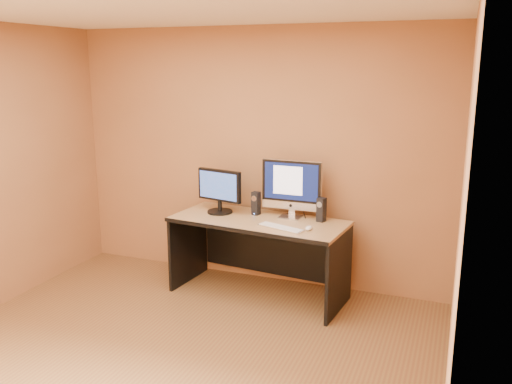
# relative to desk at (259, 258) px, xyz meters

# --- Properties ---
(floor) EXTENTS (4.00, 4.00, 0.00)m
(floor) POSITION_rel_desk_xyz_m (-0.21, -1.55, -0.39)
(floor) COLOR brown
(floor) RESTS_ON ground
(walls) EXTENTS (4.00, 4.00, 2.60)m
(walls) POSITION_rel_desk_xyz_m (-0.21, -1.55, 0.91)
(walls) COLOR #9A663E
(walls) RESTS_ON ground
(ceiling) EXTENTS (4.00, 4.00, 0.00)m
(ceiling) POSITION_rel_desk_xyz_m (-0.21, -1.55, 2.21)
(ceiling) COLOR white
(ceiling) RESTS_ON walls
(desk) EXTENTS (1.74, 0.89, 0.77)m
(desk) POSITION_rel_desk_xyz_m (0.00, 0.00, 0.00)
(desk) COLOR tan
(desk) RESTS_ON ground
(imac) EXTENTS (0.60, 0.22, 0.57)m
(imac) POSITION_rel_desk_xyz_m (0.26, 0.18, 0.67)
(imac) COLOR #B7B8BC
(imac) RESTS_ON desk
(second_monitor) EXTENTS (0.54, 0.35, 0.44)m
(second_monitor) POSITION_rel_desk_xyz_m (-0.45, 0.09, 0.61)
(second_monitor) COLOR black
(second_monitor) RESTS_ON desk
(speaker_left) EXTENTS (0.08, 0.08, 0.23)m
(speaker_left) POSITION_rel_desk_xyz_m (-0.09, 0.16, 0.50)
(speaker_left) COLOR black
(speaker_left) RESTS_ON desk
(speaker_right) EXTENTS (0.09, 0.09, 0.23)m
(speaker_right) POSITION_rel_desk_xyz_m (0.58, 0.15, 0.50)
(speaker_right) COLOR black
(speaker_right) RESTS_ON desk
(keyboard) EXTENTS (0.46, 0.25, 0.02)m
(keyboard) POSITION_rel_desk_xyz_m (0.29, -0.20, 0.40)
(keyboard) COLOR silver
(keyboard) RESTS_ON desk
(mouse) EXTENTS (0.06, 0.11, 0.04)m
(mouse) POSITION_rel_desk_xyz_m (0.54, -0.15, 0.41)
(mouse) COLOR white
(mouse) RESTS_ON desk
(cable_a) EXTENTS (0.09, 0.22, 0.01)m
(cable_a) POSITION_rel_desk_xyz_m (0.37, 0.31, 0.39)
(cable_a) COLOR black
(cable_a) RESTS_ON desk
(cable_b) EXTENTS (0.07, 0.18, 0.01)m
(cable_b) POSITION_rel_desk_xyz_m (0.19, 0.28, 0.39)
(cable_b) COLOR black
(cable_b) RESTS_ON desk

